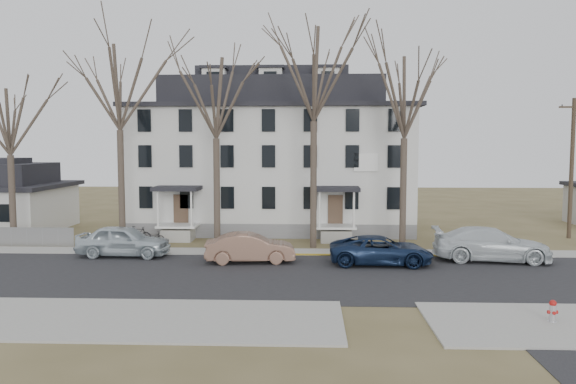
{
  "coord_description": "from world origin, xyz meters",
  "views": [
    {
      "loc": [
        0.8,
        -24.69,
        6.35
      ],
      "look_at": [
        -0.54,
        9.0,
        3.53
      ],
      "focal_mm": 35.0,
      "sensor_mm": 36.0,
      "label": 1
    }
  ],
  "objects_px": {
    "tree_center": "(314,67)",
    "tree_bungalow": "(9,117)",
    "car_white": "(491,245)",
    "bicycle_left": "(153,237)",
    "boarding_house": "(274,158)",
    "fire_hydrant": "(553,312)",
    "bicycle_right": "(138,235)",
    "tree_mid_left": "(216,92)",
    "car_silver": "(124,241)",
    "tree_far_left": "(119,80)",
    "small_house": "(4,200)",
    "car_tan": "(250,248)",
    "tree_mid_right": "(405,91)",
    "car_navy": "(381,251)",
    "utility_pole_far": "(572,167)"
  },
  "relations": [
    {
      "from": "tree_center",
      "to": "tree_bungalow",
      "type": "height_order",
      "value": "tree_center"
    },
    {
      "from": "utility_pole_far",
      "to": "car_navy",
      "type": "relative_size",
      "value": 1.75
    },
    {
      "from": "utility_pole_far",
      "to": "car_white",
      "type": "xyz_separation_m",
      "value": [
        -7.79,
        -7.98,
        -4.0
      ]
    },
    {
      "from": "bicycle_right",
      "to": "car_silver",
      "type": "bearing_deg",
      "value": -172.89
    },
    {
      "from": "fire_hydrant",
      "to": "tree_far_left",
      "type": "bearing_deg",
      "value": 144.48
    },
    {
      "from": "tree_center",
      "to": "fire_hydrant",
      "type": "xyz_separation_m",
      "value": [
        8.45,
        -14.6,
        -10.65
      ]
    },
    {
      "from": "tree_mid_left",
      "to": "tree_mid_right",
      "type": "bearing_deg",
      "value": 0.0
    },
    {
      "from": "tree_far_left",
      "to": "car_navy",
      "type": "xyz_separation_m",
      "value": [
        15.56,
        -4.97,
        -9.59
      ]
    },
    {
      "from": "tree_center",
      "to": "bicycle_left",
      "type": "bearing_deg",
      "value": 174.69
    },
    {
      "from": "tree_far_left",
      "to": "bicycle_left",
      "type": "distance_m",
      "value": 10.13
    },
    {
      "from": "small_house",
      "to": "utility_pole_far",
      "type": "bearing_deg",
      "value": -2.82
    },
    {
      "from": "tree_mid_left",
      "to": "small_house",
      "type": "bearing_deg",
      "value": 159.97
    },
    {
      "from": "car_silver",
      "to": "bicycle_right",
      "type": "distance_m",
      "value": 4.73
    },
    {
      "from": "car_white",
      "to": "bicycle_right",
      "type": "distance_m",
      "value": 21.75
    },
    {
      "from": "tree_bungalow",
      "to": "car_tan",
      "type": "xyz_separation_m",
      "value": [
        15.57,
        -4.74,
        -7.33
      ]
    },
    {
      "from": "tree_mid_left",
      "to": "car_navy",
      "type": "distance_m",
      "value": 13.94
    },
    {
      "from": "boarding_house",
      "to": "tree_mid_right",
      "type": "bearing_deg",
      "value": -43.81
    },
    {
      "from": "tree_mid_right",
      "to": "car_white",
      "type": "xyz_separation_m",
      "value": [
        4.21,
        -3.78,
        -8.7
      ]
    },
    {
      "from": "tree_far_left",
      "to": "tree_bungalow",
      "type": "relative_size",
      "value": 1.27
    },
    {
      "from": "car_white",
      "to": "bicycle_left",
      "type": "xyz_separation_m",
      "value": [
        -20.04,
        4.74,
        -0.51
      ]
    },
    {
      "from": "car_white",
      "to": "tree_bungalow",
      "type": "bearing_deg",
      "value": 88.47
    },
    {
      "from": "tree_mid_left",
      "to": "car_white",
      "type": "xyz_separation_m",
      "value": [
        15.71,
        -3.78,
        -8.7
      ]
    },
    {
      "from": "tree_center",
      "to": "car_white",
      "type": "distance_m",
      "value": 14.57
    },
    {
      "from": "tree_bungalow",
      "to": "car_tan",
      "type": "relative_size",
      "value": 2.24
    },
    {
      "from": "car_white",
      "to": "car_silver",
      "type": "bearing_deg",
      "value": 94.84
    },
    {
      "from": "tree_mid_right",
      "to": "boarding_house",
      "type": "bearing_deg",
      "value": 136.19
    },
    {
      "from": "car_white",
      "to": "small_house",
      "type": "bearing_deg",
      "value": 79.01
    },
    {
      "from": "utility_pole_far",
      "to": "tree_center",
      "type": "bearing_deg",
      "value": -166.5
    },
    {
      "from": "tree_far_left",
      "to": "small_house",
      "type": "bearing_deg",
      "value": 150.61
    },
    {
      "from": "car_tan",
      "to": "bicycle_right",
      "type": "relative_size",
      "value": 2.78
    },
    {
      "from": "small_house",
      "to": "car_navy",
      "type": "xyz_separation_m",
      "value": [
        26.56,
        -11.16,
        -1.49
      ]
    },
    {
      "from": "car_tan",
      "to": "car_silver",
      "type": "bearing_deg",
      "value": 73.52
    },
    {
      "from": "car_white",
      "to": "bicycle_left",
      "type": "distance_m",
      "value": 20.6
    },
    {
      "from": "bicycle_left",
      "to": "bicycle_right",
      "type": "distance_m",
      "value": 1.16
    },
    {
      "from": "tree_far_left",
      "to": "tree_center",
      "type": "bearing_deg",
      "value": 0.0
    },
    {
      "from": "boarding_house",
      "to": "bicycle_left",
      "type": "distance_m",
      "value": 11.42
    },
    {
      "from": "tree_center",
      "to": "tree_mid_right",
      "type": "distance_m",
      "value": 5.7
    },
    {
      "from": "car_navy",
      "to": "car_white",
      "type": "relative_size",
      "value": 0.87
    },
    {
      "from": "boarding_house",
      "to": "tree_center",
      "type": "relative_size",
      "value": 1.41
    },
    {
      "from": "tree_far_left",
      "to": "car_tan",
      "type": "height_order",
      "value": "tree_far_left"
    },
    {
      "from": "tree_center",
      "to": "bicycle_right",
      "type": "relative_size",
      "value": 8.48
    },
    {
      "from": "tree_mid_left",
      "to": "tree_center",
      "type": "bearing_deg",
      "value": 0.0
    },
    {
      "from": "tree_bungalow",
      "to": "bicycle_right",
      "type": "relative_size",
      "value": 6.22
    },
    {
      "from": "car_tan",
      "to": "car_white",
      "type": "distance_m",
      "value": 13.18
    },
    {
      "from": "bicycle_right",
      "to": "boarding_house",
      "type": "bearing_deg",
      "value": -51.57
    },
    {
      "from": "tree_far_left",
      "to": "car_silver",
      "type": "xyz_separation_m",
      "value": [
        1.2,
        -3.37,
        -9.45
      ]
    },
    {
      "from": "bicycle_left",
      "to": "car_white",
      "type": "bearing_deg",
      "value": -98.73
    },
    {
      "from": "utility_pole_far",
      "to": "bicycle_right",
      "type": "height_order",
      "value": "utility_pole_far"
    },
    {
      "from": "tree_mid_left",
      "to": "bicycle_left",
      "type": "bearing_deg",
      "value": 167.5
    },
    {
      "from": "boarding_house",
      "to": "tree_bungalow",
      "type": "bearing_deg",
      "value": -152.99
    }
  ]
}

